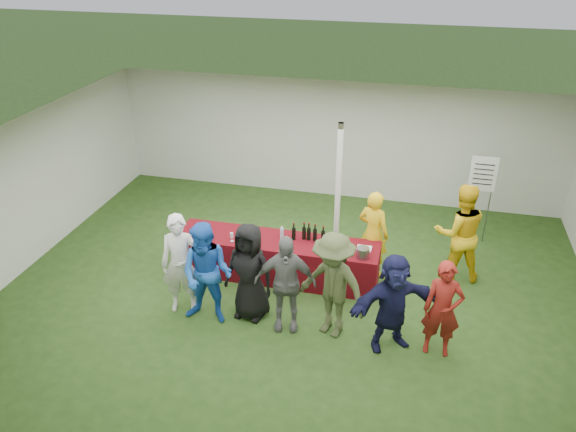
% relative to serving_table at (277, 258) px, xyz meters
% --- Properties ---
extents(ground, '(60.00, 60.00, 0.00)m').
position_rel_serving_table_xyz_m(ground, '(0.42, -0.38, -0.38)').
color(ground, '#284719').
rests_on(ground, ground).
extents(tent, '(10.00, 10.00, 10.00)m').
position_rel_serving_table_xyz_m(tent, '(0.92, 0.82, 0.98)').
color(tent, white).
rests_on(tent, ground).
extents(serving_table, '(3.60, 0.80, 0.75)m').
position_rel_serving_table_xyz_m(serving_table, '(0.00, 0.00, 0.00)').
color(serving_table, maroon).
rests_on(serving_table, ground).
extents(wine_bottles, '(0.59, 0.13, 0.32)m').
position_rel_serving_table_xyz_m(wine_bottles, '(0.54, 0.13, 0.50)').
color(wine_bottles, black).
rests_on(wine_bottles, serving_table).
extents(wine_glasses, '(2.74, 0.18, 0.16)m').
position_rel_serving_table_xyz_m(wine_glasses, '(-0.24, -0.25, 0.49)').
color(wine_glasses, silver).
rests_on(wine_glasses, serving_table).
extents(water_bottle, '(0.07, 0.07, 0.23)m').
position_rel_serving_table_xyz_m(water_bottle, '(0.07, 0.08, 0.48)').
color(water_bottle, silver).
rests_on(water_bottle, serving_table).
extents(bar_towel, '(0.25, 0.18, 0.03)m').
position_rel_serving_table_xyz_m(bar_towel, '(1.53, 0.05, 0.39)').
color(bar_towel, white).
rests_on(bar_towel, serving_table).
extents(dump_bucket, '(0.21, 0.21, 0.18)m').
position_rel_serving_table_xyz_m(dump_bucket, '(1.53, -0.22, 0.46)').
color(dump_bucket, slate).
rests_on(dump_bucket, serving_table).
extents(wine_list_sign, '(0.50, 0.03, 1.80)m').
position_rel_serving_table_xyz_m(wine_list_sign, '(3.50, 2.18, 0.94)').
color(wine_list_sign, slate).
rests_on(wine_list_sign, ground).
extents(staff_pourer, '(0.70, 0.60, 1.63)m').
position_rel_serving_table_xyz_m(staff_pourer, '(1.63, 0.51, 0.44)').
color(staff_pourer, yellow).
rests_on(staff_pourer, ground).
extents(staff_back, '(1.02, 0.87, 1.83)m').
position_rel_serving_table_xyz_m(staff_back, '(3.09, 0.72, 0.54)').
color(staff_back, yellow).
rests_on(staff_back, ground).
extents(customer_0, '(0.71, 0.56, 1.73)m').
position_rel_serving_table_xyz_m(customer_0, '(-1.25, -1.30, 0.49)').
color(customer_0, silver).
rests_on(customer_0, ground).
extents(customer_1, '(0.86, 0.68, 1.73)m').
position_rel_serving_table_xyz_m(customer_1, '(-0.73, -1.48, 0.49)').
color(customer_1, blue).
rests_on(customer_1, ground).
extents(customer_2, '(0.88, 0.65, 1.65)m').
position_rel_serving_table_xyz_m(customer_2, '(-0.13, -1.20, 0.45)').
color(customer_2, black).
rests_on(customer_2, ground).
extents(customer_3, '(1.01, 0.55, 1.63)m').
position_rel_serving_table_xyz_m(customer_3, '(0.48, -1.35, 0.44)').
color(customer_3, slate).
rests_on(customer_3, ground).
extents(customer_4, '(1.29, 1.04, 1.75)m').
position_rel_serving_table_xyz_m(customer_4, '(1.21, -1.33, 0.50)').
color(customer_4, '#434C29').
rests_on(customer_4, ground).
extents(customer_5, '(1.49, 1.14, 1.57)m').
position_rel_serving_table_xyz_m(customer_5, '(2.12, -1.42, 0.41)').
color(customer_5, '#16173E').
rests_on(customer_5, ground).
extents(customer_6, '(0.56, 0.37, 1.54)m').
position_rel_serving_table_xyz_m(customer_6, '(2.83, -1.39, 0.39)').
color(customer_6, maroon).
rests_on(customer_6, ground).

